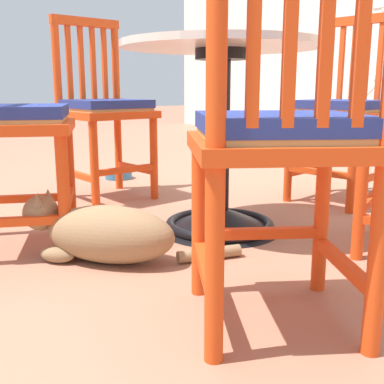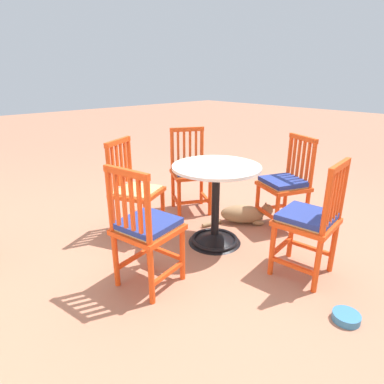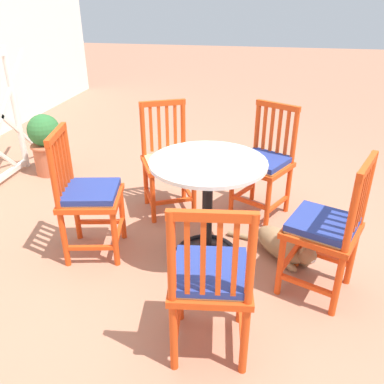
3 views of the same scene
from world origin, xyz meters
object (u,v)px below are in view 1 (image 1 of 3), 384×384
at_px(cafe_table, 220,160).
at_px(orange_chair_facing_out, 283,140).
at_px(tabby_cat, 100,233).
at_px(orange_chair_tucked_in, 342,112).
at_px(orange_chair_by_planter, 6,122).
at_px(orange_chair_at_corner, 104,111).
at_px(pet_water_bowl, 119,175).

distance_m(cafe_table, orange_chair_facing_out, 0.81).
distance_m(orange_chair_facing_out, tabby_cat, 0.76).
height_order(orange_chair_tucked_in, orange_chair_by_planter, same).
bearing_deg(cafe_table, orange_chair_by_planter, -107.65).
bearing_deg(cafe_table, orange_chair_at_corner, -170.42).
xyz_separation_m(orange_chair_at_corner, orange_chair_by_planter, (0.57, -0.60, 0.00)).
distance_m(orange_chair_at_corner, pet_water_bowl, 0.68).
distance_m(orange_chair_tucked_in, orange_chair_by_planter, 1.56).
bearing_deg(orange_chair_at_corner, orange_chair_tucked_in, 52.93).
height_order(orange_chair_by_planter, tabby_cat, orange_chair_by_planter).
bearing_deg(orange_chair_at_corner, orange_chair_facing_out, -8.19).
distance_m(orange_chair_tucked_in, orange_chair_at_corner, 1.19).
relative_size(cafe_table, orange_chair_at_corner, 0.83).
relative_size(orange_chair_at_corner, orange_chair_facing_out, 1.00).
xyz_separation_m(orange_chair_by_planter, orange_chair_facing_out, (0.94, 0.39, 0.00)).
distance_m(orange_chair_at_corner, orange_chair_by_planter, 0.83).
bearing_deg(cafe_table, tabby_cat, -83.17).
bearing_deg(orange_chair_by_planter, orange_chair_facing_out, 22.23).
bearing_deg(orange_chair_facing_out, cafe_table, 153.34).
relative_size(orange_chair_tucked_in, tabby_cat, 1.47).
relative_size(cafe_table, orange_chair_tucked_in, 0.83).
height_order(cafe_table, orange_chair_facing_out, orange_chair_facing_out).
height_order(orange_chair_at_corner, tabby_cat, orange_chair_at_corner).
bearing_deg(tabby_cat, pet_water_bowl, 152.88).
distance_m(cafe_table, orange_chair_tucked_in, 0.83).
relative_size(cafe_table, tabby_cat, 1.22).
xyz_separation_m(orange_chair_by_planter, tabby_cat, (0.30, 0.20, -0.35)).
relative_size(orange_chair_at_corner, pet_water_bowl, 5.36).
bearing_deg(orange_chair_facing_out, tabby_cat, -164.01).
bearing_deg(orange_chair_by_planter, pet_water_bowl, 139.35).
bearing_deg(orange_chair_tucked_in, orange_chair_by_planter, -95.23).
bearing_deg(tabby_cat, cafe_table, 96.83).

